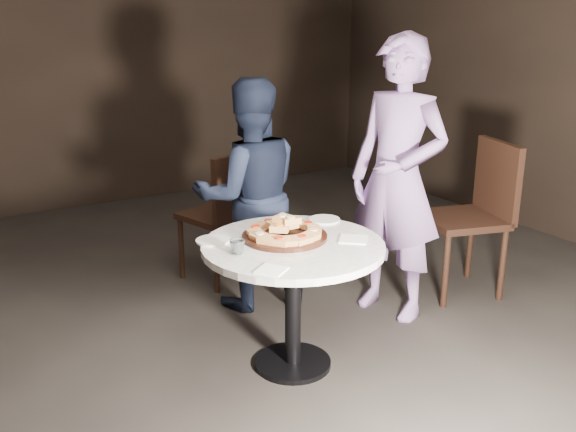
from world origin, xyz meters
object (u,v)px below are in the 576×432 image
Objects in this scene: chair_right at (477,207)px; diner_teal at (398,180)px; water_glass at (238,247)px; diner_navy at (250,196)px; chair_far at (227,208)px; focaccia_pile at (284,229)px; table at (293,267)px; serving_board at (285,236)px.

chair_right is 0.72m from diner_teal.
water_glass is 0.05× the size of diner_navy.
chair_far is 0.43m from diner_navy.
water_glass is 0.94m from diner_navy.
diner_navy is (0.18, 0.72, -0.02)m from focaccia_pile.
diner_teal reaches higher than chair_right.
table is 0.35m from water_glass.
table is at bearing -2.15° from water_glass.
water_glass is 1.88m from chair_right.
chair_far is (0.21, 1.12, -0.17)m from serving_board.
serving_board is 0.91m from diner_teal.
chair_far is at bearing 66.57° from water_glass.
chair_far is at bearing 80.17° from table.
diner_navy is at bearing 76.07° from focaccia_pile.
focaccia_pile is 0.42× the size of chair_far.
diner_navy is 0.91m from diner_teal.
table is 3.01× the size of focaccia_pile.
chair_right is at bearing 8.04° from table.
water_glass is at bearing -166.00° from focaccia_pile.
focaccia_pile reaches higher than table.
diner_navy reaches higher than chair_right.
chair_far reaches higher than table.
table is at bearing -90.95° from focaccia_pile.
diner_navy reaches higher than chair_far.
focaccia_pile reaches higher than serving_board.
diner_teal is at bearing 10.33° from focaccia_pile.
water_glass is 0.08× the size of chair_far.
diner_teal reaches higher than diner_navy.
serving_board is 1.15m from chair_far.
diner_navy is (0.18, 0.81, 0.16)m from table.
water_glass is at bearing 74.46° from diner_navy.
chair_right is at bearing 6.38° from water_glass.
focaccia_pile is 0.23× the size of diner_teal.
serving_board reaches higher than table.
focaccia_pile is at bearing -98.05° from diner_teal.
chair_far is 0.91× the size of chair_right.
table is at bearing -90.92° from serving_board.
water_glass reaches higher than serving_board.
chair_right is 1.51m from diner_navy.
water_glass is at bearing -97.09° from diner_teal.
diner_navy is (-1.38, 0.59, 0.14)m from chair_right.
diner_teal is (0.71, -0.56, 0.13)m from diner_navy.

